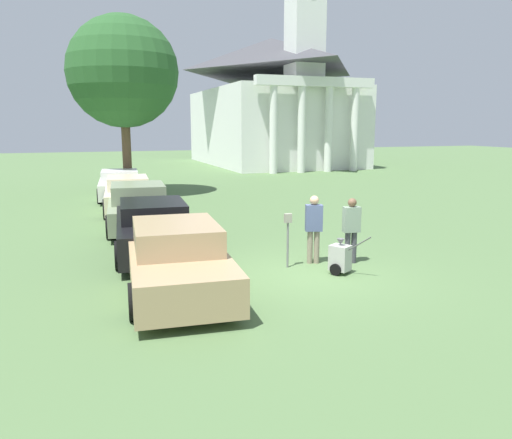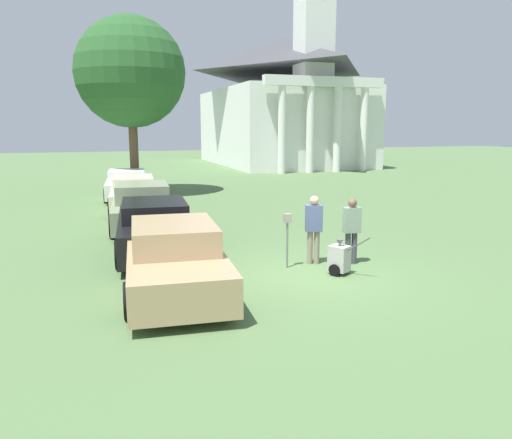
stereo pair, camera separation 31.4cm
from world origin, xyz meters
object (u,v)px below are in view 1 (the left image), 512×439
at_px(parked_car_tan, 176,258).
at_px(parked_car_sage, 138,207).
at_px(parked_car_white, 120,185).
at_px(equipment_cart, 340,258).
at_px(person_worker, 314,225).
at_px(person_supervisor, 351,227).
at_px(parked_car_cream, 128,195).
at_px(church, 273,100).
at_px(parking_meter, 288,230).
at_px(parked_car_black, 153,227).

bearing_deg(parked_car_tan, parked_car_sage, 94.43).
height_order(parked_car_white, equipment_cart, parked_car_white).
height_order(person_worker, person_supervisor, person_worker).
bearing_deg(parked_car_cream, parked_car_tan, -85.57).
xyz_separation_m(person_worker, church, (11.22, 31.43, 4.68)).
bearing_deg(person_supervisor, equipment_cart, 53.99).
relative_size(parked_car_cream, equipment_cart, 5.38).
relative_size(parked_car_cream, parking_meter, 3.99).
relative_size(person_worker, equipment_cart, 1.73).
distance_m(parked_car_white, church, 23.74).
height_order(parked_car_tan, person_worker, person_worker).
xyz_separation_m(parked_car_cream, equipment_cart, (3.83, -10.62, -0.30)).
bearing_deg(church, parked_car_tan, -114.75).
distance_m(person_worker, equipment_cart, 1.21).
xyz_separation_m(parked_car_sage, person_worker, (3.63, -6.04, 0.28)).
bearing_deg(parked_car_cream, parked_car_sage, -85.58).
relative_size(parked_car_black, person_worker, 3.12).
bearing_deg(parking_meter, church, 69.20).
xyz_separation_m(parked_car_tan, parked_car_black, (0.00, 3.38, 0.01)).
height_order(parked_car_cream, church, church).
bearing_deg(church, parked_car_cream, -124.23).
relative_size(parked_car_tan, parked_car_cream, 1.01).
xyz_separation_m(parked_car_white, parking_meter, (2.87, -13.74, 0.30)).
relative_size(parked_car_cream, parked_car_white, 1.02).
bearing_deg(parked_car_white, parked_car_cream, -85.57).
bearing_deg(parked_car_tan, church, 69.68).
distance_m(parked_car_white, person_worker, 14.09).
height_order(parked_car_black, person_supervisor, person_supervisor).
distance_m(parked_car_white, equipment_cart, 15.13).
bearing_deg(parked_car_black, person_supervisor, -27.98).
distance_m(parked_car_tan, equipment_cart, 3.84).
bearing_deg(equipment_cart, person_supervisor, 13.99).
bearing_deg(parking_meter, person_worker, 9.69).
bearing_deg(person_worker, person_supervisor, 179.50).
bearing_deg(church, parking_meter, -110.80).
distance_m(parked_car_tan, parked_car_white, 14.41).
bearing_deg(person_worker, equipment_cart, 118.68).
xyz_separation_m(parked_car_black, person_supervisor, (4.53, -2.88, 0.26)).
bearing_deg(church, person_supervisor, -108.03).
height_order(parked_car_tan, parked_car_cream, parked_car_tan).
bearing_deg(equipment_cart, parked_car_white, 72.56).
relative_size(parked_car_sage, equipment_cart, 5.18).
relative_size(parked_car_white, church, 0.25).
bearing_deg(person_supervisor, parked_car_black, -24.49).
relative_size(parked_car_white, equipment_cart, 5.26).
height_order(parked_car_cream, person_worker, person_worker).
bearing_deg(parked_car_white, parked_car_black, -85.57).
height_order(parked_car_tan, parked_car_sage, parked_car_sage).
height_order(parked_car_tan, person_supervisor, person_supervisor).
height_order(parking_meter, equipment_cart, parking_meter).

